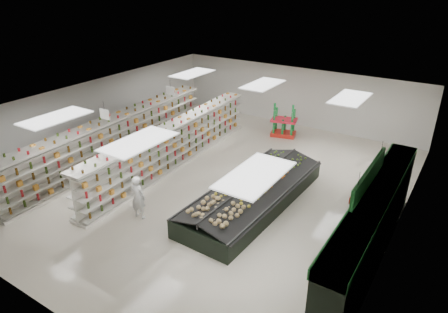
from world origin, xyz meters
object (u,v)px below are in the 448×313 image
Objects in this scene: gondola_center at (174,146)px; shopper_background at (223,114)px; shopper_main at (138,197)px; gondola_left at (117,140)px; soda_endcap at (284,121)px; produce_island at (254,193)px.

gondola_center is 4.69m from shopper_background.
shopper_background is (-2.10, 8.63, 0.13)m from shopper_main.
gondola_left is 1.06× the size of gondola_center.
shopper_background is at bearing -160.69° from soda_endcap.
gondola_left is at bearing 179.74° from produce_island.
shopper_main is (-2.92, -2.94, 0.34)m from produce_island.
shopper_main reaches higher than produce_island.
produce_island is 4.18× the size of soda_endcap.
gondola_center is 6.91× the size of shopper_main.
gondola_center reaches higher than produce_island.
gondola_left is 7.17× the size of soda_endcap.
soda_endcap is (5.10, 6.73, -0.14)m from gondola_left.
shopper_main is (4.15, -2.97, -0.13)m from gondola_left.
gondola_center is 4.69m from produce_island.
produce_island is at bearing -15.38° from gondola_center.
produce_island is at bearing -2.74° from gondola_left.
gondola_center is at bearing -72.14° from shopper_main.
gondola_left is 1.72× the size of produce_island.
soda_endcap reaches higher than shopper_main.
shopper_background is at bearing 92.91° from gondola_center.
shopper_background reaches higher than produce_island.
shopper_main is at bearing -134.81° from produce_island.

